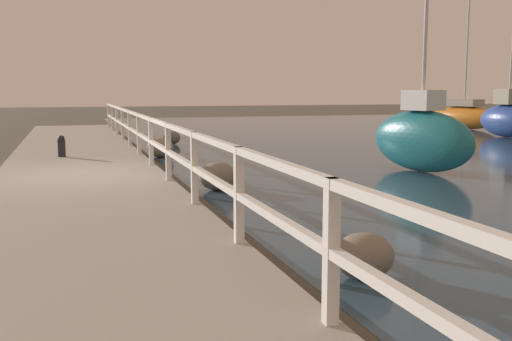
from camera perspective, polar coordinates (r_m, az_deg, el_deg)
name	(u,v)px	position (r m, az deg, el deg)	size (l,w,h in m)	color
ground_plane	(81,187)	(12.79, -16.32, -1.53)	(120.00, 120.00, 0.00)	#4C473D
dock_walkway	(81,181)	(12.77, -16.34, -0.97)	(3.42, 36.00, 0.25)	#9E998E
railing	(159,137)	(12.80, -9.26, 3.17)	(0.10, 32.50, 1.10)	white
boulder_upstream	(160,147)	(17.90, -9.11, 2.19)	(0.78, 0.70, 0.59)	gray
boulder_far_strip	(218,176)	(11.88, -3.68, -0.55)	(0.75, 0.67, 0.56)	slate
boulder_near_dock	(171,138)	(22.01, -8.07, 3.10)	(0.66, 0.59, 0.49)	#666056
boulder_mid_strip	(364,256)	(6.47, 10.23, -8.00)	(0.65, 0.59, 0.49)	slate
mooring_bollard	(62,146)	(16.34, -18.03, 2.23)	(0.20, 0.20, 0.56)	black
sailboat_blue	(508,118)	(27.16, 22.91, 4.64)	(1.31, 3.16, 8.07)	#2D4C9E
sailboat_orange	(464,116)	(32.30, 19.20, 4.95)	(2.11, 4.52, 7.70)	orange
sailboat_teal	(422,137)	(15.05, 15.50, 3.07)	(1.57, 3.28, 7.03)	#1E707A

